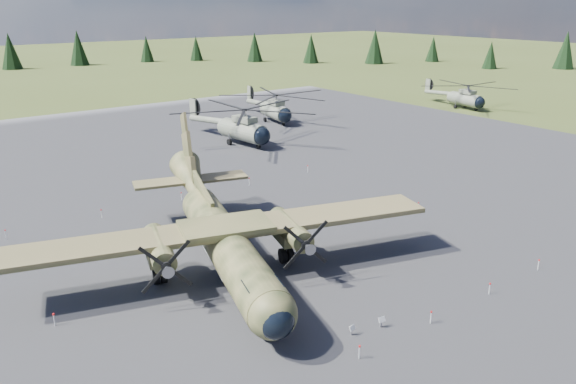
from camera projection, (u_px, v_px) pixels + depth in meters
ground at (276, 256)px, 43.44m from camera, size 500.00×500.00×0.00m
apron at (212, 218)px, 51.02m from camera, size 120.00×120.00×0.04m
transport_plane at (222, 233)px, 40.43m from camera, size 30.10×26.87×10.04m
helicopter_near at (242, 119)px, 75.90m from camera, size 22.07×24.53×5.05m
helicopter_mid at (275, 102)px, 90.23m from camera, size 21.21×22.76×4.63m
helicopter_far at (466, 92)px, 101.96m from camera, size 19.50×21.28×4.37m
info_placard_left at (352, 329)px, 32.98m from camera, size 0.44×0.24×0.66m
info_placard_right at (382, 321)px, 33.78m from camera, size 0.47×0.25×0.71m
barrier_fence at (271, 252)px, 42.96m from camera, size 33.12×29.62×0.85m
treeline at (164, 190)px, 43.82m from camera, size 314.25×311.35×10.99m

